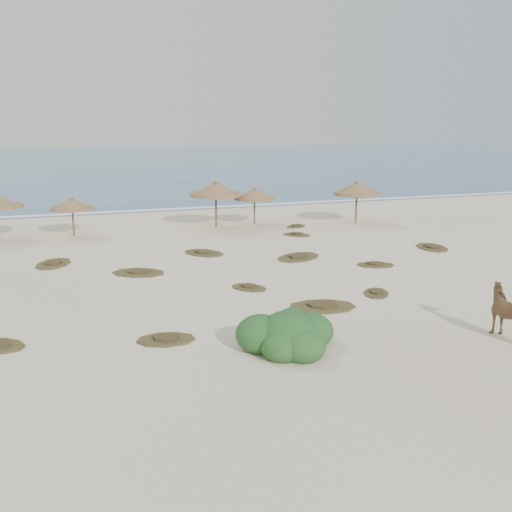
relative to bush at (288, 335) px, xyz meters
name	(u,v)px	position (x,y,z in m)	size (l,w,h in m)	color
ground	(306,309)	(2.04, 3.35, -0.47)	(160.00, 160.00, 0.00)	beige
ocean	(119,164)	(2.04, 78.35, -0.46)	(200.00, 100.00, 0.01)	#29517B
foam_line	(177,209)	(2.04, 29.35, -0.46)	(70.00, 0.60, 0.01)	white
palapa_2	(72,205)	(-5.96, 20.76, 1.44)	(3.48, 3.48, 2.46)	brown
palapa_3	(216,190)	(3.08, 20.75, 1.99)	(4.34, 4.34, 3.17)	brown
palapa_4	(255,195)	(5.80, 20.89, 1.55)	(3.34, 3.34, 2.61)	brown
palapa_5	(357,189)	(12.57, 19.13, 1.88)	(3.73, 3.73, 3.02)	brown
bush	(288,335)	(0.00, 0.00, 0.00)	(3.18, 2.80, 1.42)	#2C6129
scrub_1	(139,272)	(-3.30, 10.55, -0.42)	(2.96, 2.55, 0.16)	brown
scrub_2	(249,287)	(0.85, 6.64, -0.42)	(1.85, 1.92, 0.16)	brown
scrub_3	(298,257)	(4.94, 11.04, -0.42)	(3.17, 2.81, 0.16)	brown
scrub_4	(375,265)	(7.91, 8.36, -0.42)	(2.12, 1.74, 0.16)	brown
scrub_5	(432,247)	(12.88, 10.80, -0.42)	(1.95, 2.64, 0.16)	brown
scrub_6	(53,263)	(-7.08, 13.58, -0.42)	(2.33, 2.80, 0.16)	brown
scrub_7	(297,234)	(7.11, 16.51, -0.42)	(2.05, 2.07, 0.16)	brown
scrub_9	(322,306)	(2.74, 3.38, -0.42)	(2.89, 2.19, 0.16)	brown
scrub_10	(296,226)	(8.16, 19.15, -0.42)	(1.80, 1.58, 0.16)	brown
scrub_11	(166,339)	(-3.49, 1.93, -0.42)	(2.10, 1.55, 0.16)	brown
scrub_12	(376,293)	(5.56, 4.22, -0.42)	(1.69, 1.86, 0.16)	brown
scrub_13	(204,253)	(0.51, 13.51, -0.42)	(2.67, 2.83, 0.16)	brown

